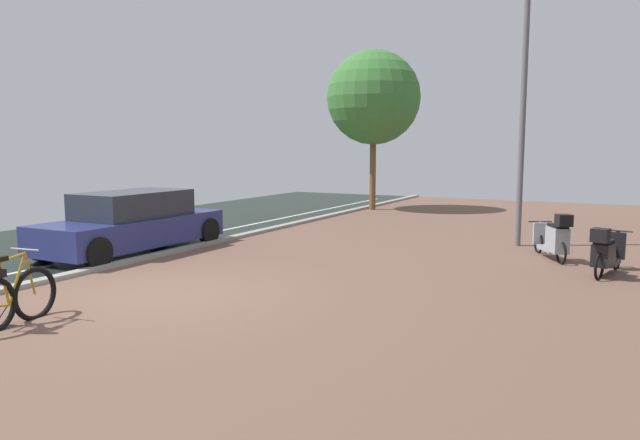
# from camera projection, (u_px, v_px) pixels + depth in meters

# --- Properties ---
(ground) EXTENTS (21.00, 40.00, 0.13)m
(ground) POSITION_uv_depth(u_px,v_px,m) (237.00, 306.00, 8.89)
(ground) COLOR black
(bicycle_foreground) EXTENTS (0.61, 1.44, 1.13)m
(bicycle_foreground) POSITION_uv_depth(u_px,v_px,m) (9.00, 296.00, 7.78)
(bicycle_foreground) COLOR black
(bicycle_foreground) RESTS_ON ground
(scooter_near) EXTENTS (1.01, 1.61, 1.04)m
(scooter_near) POSITION_uv_depth(u_px,v_px,m) (554.00, 238.00, 12.30)
(scooter_near) COLOR black
(scooter_near) RESTS_ON ground
(scooter_mid) EXTENTS (0.69, 1.69, 0.95)m
(scooter_mid) POSITION_uv_depth(u_px,v_px,m) (606.00, 253.00, 10.82)
(scooter_mid) COLOR black
(scooter_mid) RESTS_ON ground
(parked_car_near) EXTENTS (1.82, 4.48, 1.36)m
(parked_car_near) POSITION_uv_depth(u_px,v_px,m) (133.00, 223.00, 13.34)
(parked_car_near) COLOR navy
(parked_car_near) RESTS_ON ground
(lamp_post) EXTENTS (0.20, 0.52, 6.05)m
(lamp_post) POSITION_uv_depth(u_px,v_px,m) (523.00, 104.00, 13.77)
(lamp_post) COLOR slate
(lamp_post) RESTS_ON ground
(street_tree) EXTENTS (3.48, 3.48, 5.92)m
(street_tree) POSITION_uv_depth(u_px,v_px,m) (374.00, 98.00, 21.87)
(street_tree) COLOR brown
(street_tree) RESTS_ON ground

